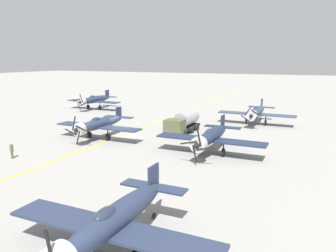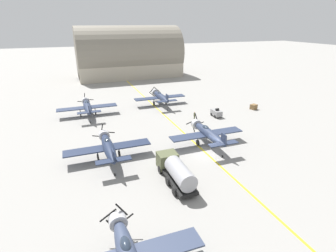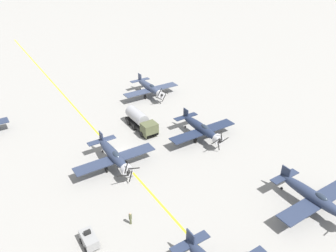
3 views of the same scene
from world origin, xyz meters
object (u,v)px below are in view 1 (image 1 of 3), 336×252
airplane_near_left (257,112)px  airplane_near_right (95,100)px  airplane_mid_center (100,124)px  fuel_tanker (183,123)px  ground_crew_walking (12,150)px  airplane_mid_left (211,136)px  airplane_far_left (114,220)px

airplane_near_left → airplane_near_right: bearing=-20.8°
airplane_mid_center → fuel_tanker: 11.55m
airplane_near_right → ground_crew_walking: 34.57m
airplane_near_right → fuel_tanker: (-25.22, 13.01, -0.50)m
airplane_near_right → airplane_mid_center: (-16.67, 20.76, 0.00)m
airplane_mid_left → airplane_mid_center: 15.32m
airplane_mid_left → airplane_near_left: (-1.44, -19.23, 0.00)m
airplane_mid_left → airplane_mid_center: size_ratio=1.00×
airplane_near_left → fuel_tanker: size_ratio=1.50×
airplane_near_left → ground_crew_walking: size_ratio=7.13×
airplane_near_left → ground_crew_walking: 35.68m
airplane_mid_left → airplane_near_left: bearing=-82.2°
airplane_mid_left → ground_crew_walking: (18.41, 10.40, -1.09)m
airplane_mid_left → fuel_tanker: 10.77m
fuel_tanker → airplane_mid_center: bearing=42.2°
airplane_near_right → airplane_mid_center: 26.63m
airplane_mid_center → fuel_tanker: bearing=-126.9°
airplane_mid_left → airplane_mid_center: bearing=9.8°
airplane_near_right → airplane_near_left: size_ratio=1.00×
airplane_near_right → fuel_tanker: bearing=166.5°
airplane_near_right → airplane_mid_left: 38.46m
ground_crew_walking → airplane_far_left: bearing=153.0°
airplane_near_right → fuel_tanker: airplane_near_right is taller
airplane_near_right → airplane_near_left: (-33.42, 2.14, 0.00)m
airplane_near_left → fuel_tanker: (8.20, 10.87, -0.50)m
airplane_near_right → airplane_far_left: (-33.16, 41.74, 0.00)m
airplane_near_left → airplane_mid_left: bearing=68.6°
ground_crew_walking → fuel_tanker: bearing=-121.8°
airplane_mid_center → ground_crew_walking: airplane_mid_center is taller
airplane_near_right → airplane_far_left: 53.31m
fuel_tanker → airplane_mid_left: bearing=128.9°
airplane_mid_center → fuel_tanker: (-8.55, -7.75, -0.50)m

